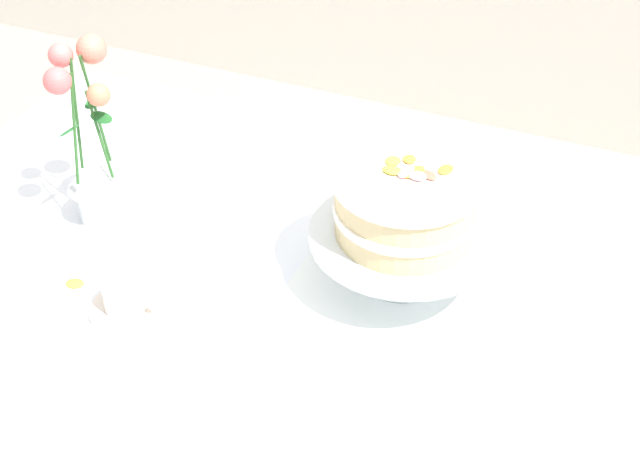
{
  "coord_description": "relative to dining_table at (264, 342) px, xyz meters",
  "views": [
    {
      "loc": [
        0.49,
        -0.94,
        1.67
      ],
      "look_at": [
        0.07,
        0.03,
        0.86
      ],
      "focal_mm": 49.97,
      "sensor_mm": 36.0,
      "label": 1
    }
  ],
  "objects": [
    {
      "name": "dining_table",
      "position": [
        0.0,
        0.0,
        0.0
      ],
      "size": [
        1.4,
        1.0,
        0.74
      ],
      "color": "white",
      "rests_on": "ground"
    },
    {
      "name": "linen_napkin",
      "position": [
        0.18,
        0.12,
        0.09
      ],
      "size": [
        0.32,
        0.32,
        0.0
      ],
      "primitive_type": "cube",
      "rotation": [
        0.0,
        0.0,
        -0.01
      ],
      "color": "white",
      "rests_on": "dining_table"
    },
    {
      "name": "cake_stand",
      "position": [
        0.18,
        0.12,
        0.18
      ],
      "size": [
        0.29,
        0.29,
        0.1
      ],
      "color": "silver",
      "rests_on": "linen_napkin"
    },
    {
      "name": "layer_cake",
      "position": [
        0.18,
        0.12,
        0.25
      ],
      "size": [
        0.22,
        0.22,
        0.11
      ],
      "color": "beige",
      "rests_on": "cake_stand"
    },
    {
      "name": "flower_vase",
      "position": [
        -0.35,
        0.09,
        0.22
      ],
      "size": [
        0.11,
        0.13,
        0.33
      ],
      "color": "silver",
      "rests_on": "dining_table"
    },
    {
      "name": "teacup",
      "position": [
        -0.18,
        -0.1,
        0.12
      ],
      "size": [
        0.12,
        0.11,
        0.06
      ],
      "color": "silver",
      "rests_on": "dining_table"
    },
    {
      "name": "loose_petal_0",
      "position": [
        -0.29,
        -0.08,
        0.1
      ],
      "size": [
        0.03,
        0.03,
        0.01
      ],
      "primitive_type": "ellipsoid",
      "rotation": [
        0.0,
        0.0,
        3.33
      ],
      "color": "yellow",
      "rests_on": "dining_table"
    }
  ]
}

